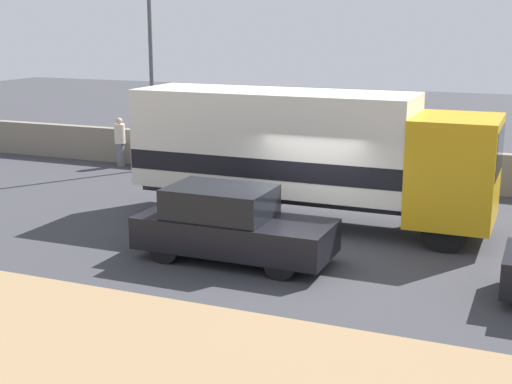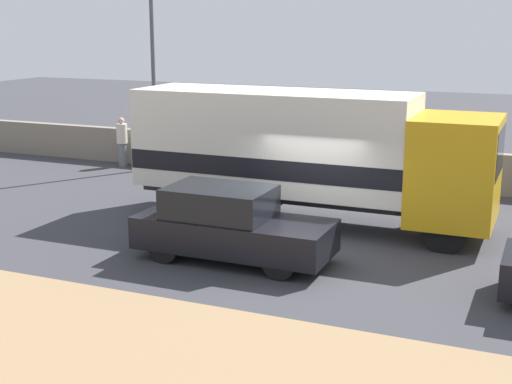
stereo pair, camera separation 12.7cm
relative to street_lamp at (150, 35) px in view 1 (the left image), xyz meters
The scene contains 6 objects.
ground_plane 11.50m from the street_lamp, 42.56° to the right, with size 80.00×80.00×0.00m, color #38383D.
stone_wall_backdrop 8.75m from the street_lamp, ahead, with size 60.00×0.35×1.26m.
street_lamp is the anchor object (origin of this frame).
box_truck 8.94m from the street_lamp, 32.80° to the right, with size 9.12×2.42×3.40m.
car_hatchback 11.06m from the street_lamp, 50.35° to the right, with size 4.30×1.71×1.62m.
pedestrian 3.97m from the street_lamp, behind, with size 0.38×0.38×1.76m.
Camera 1 is at (5.08, -14.40, 5.11)m, focal length 50.00 mm.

